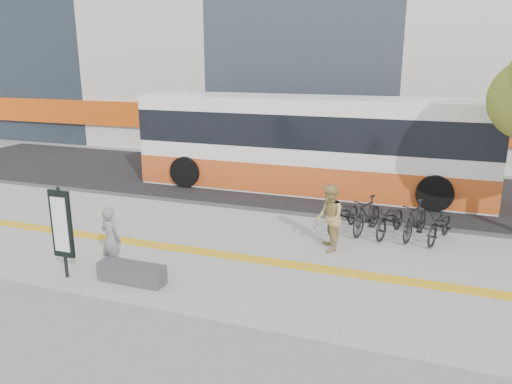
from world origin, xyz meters
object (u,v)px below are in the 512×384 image
(seated_woman, at_px, (111,239))
(pedestrian_tan, at_px, (329,218))
(bench, at_px, (132,273))
(bus, at_px, (310,146))
(signboard, at_px, (61,225))

(seated_woman, height_order, pedestrian_tan, pedestrian_tan)
(bench, distance_m, pedestrian_tan, 5.23)
(bench, relative_size, bus, 0.12)
(bench, bearing_deg, signboard, -169.19)
(signboard, relative_size, pedestrian_tan, 1.22)
(bench, xyz_separation_m, pedestrian_tan, (3.82, 3.51, 0.67))
(signboard, bearing_deg, pedestrian_tan, 35.13)
(bench, relative_size, signboard, 0.73)
(bench, distance_m, bus, 9.96)
(bench, xyz_separation_m, bus, (1.72, 9.70, 1.45))
(bench, height_order, seated_woman, seated_woman)
(bench, bearing_deg, seated_woman, 153.91)
(bus, bearing_deg, bench, -100.06)
(bench, height_order, bus, bus)
(bench, xyz_separation_m, seated_woman, (-0.80, 0.39, 0.58))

